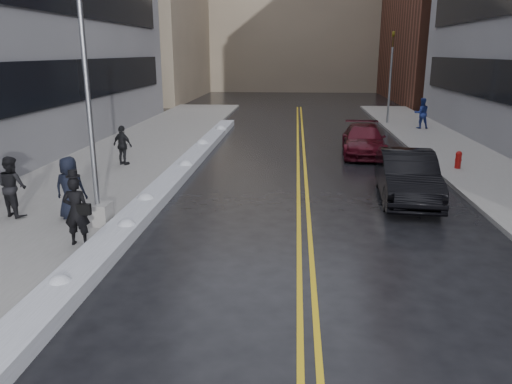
% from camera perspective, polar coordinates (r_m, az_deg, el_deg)
% --- Properties ---
extents(ground, '(160.00, 160.00, 0.00)m').
position_cam_1_polar(ground, '(12.19, -6.25, -7.81)').
color(ground, black).
rests_on(ground, ground).
extents(sidewalk_west, '(5.50, 50.00, 0.15)m').
position_cam_1_polar(sidewalk_west, '(22.92, -15.88, 3.10)').
color(sidewalk_west, gray).
rests_on(sidewalk_west, ground).
extents(sidewalk_east, '(4.00, 50.00, 0.15)m').
position_cam_1_polar(sidewalk_east, '(22.88, 24.39, 2.27)').
color(sidewalk_east, gray).
rests_on(sidewalk_east, ground).
extents(lane_line_left, '(0.12, 50.00, 0.01)m').
position_cam_1_polar(lane_line_left, '(21.52, 4.84, 2.66)').
color(lane_line_left, gold).
rests_on(lane_line_left, ground).
extents(lane_line_right, '(0.12, 50.00, 0.01)m').
position_cam_1_polar(lane_line_right, '(21.52, 5.64, 2.65)').
color(lane_line_right, gold).
rests_on(lane_line_right, ground).
extents(snow_ridge, '(0.90, 30.00, 0.34)m').
position_cam_1_polar(snow_ridge, '(20.08, -8.97, 2.06)').
color(snow_ridge, silver).
rests_on(snow_ridge, ground).
extents(building_west_far, '(14.00, 22.00, 18.00)m').
position_cam_1_polar(building_west_far, '(57.89, -14.10, 19.40)').
color(building_west_far, gray).
rests_on(building_west_far, ground).
extents(building_far, '(36.00, 16.00, 22.00)m').
position_cam_1_polar(building_far, '(71.23, 4.64, 20.64)').
color(building_far, gray).
rests_on(building_far, ground).
extents(lamppost, '(0.65, 0.65, 7.62)m').
position_cam_1_polar(lamppost, '(14.27, -18.25, 5.60)').
color(lamppost, gray).
rests_on(lamppost, sidewalk_west).
extents(fire_hydrant, '(0.26, 0.26, 0.73)m').
position_cam_1_polar(fire_hydrant, '(22.46, 22.13, 3.53)').
color(fire_hydrant, maroon).
rests_on(fire_hydrant, sidewalk_east).
extents(traffic_signal, '(0.16, 0.20, 6.00)m').
position_cam_1_polar(traffic_signal, '(35.56, 15.13, 12.87)').
color(traffic_signal, gray).
rests_on(traffic_signal, sidewalk_east).
extents(pedestrian_fedora, '(0.67, 0.46, 1.76)m').
position_cam_1_polar(pedestrian_fedora, '(13.18, -19.83, -2.07)').
color(pedestrian_fedora, black).
rests_on(pedestrian_fedora, sidewalk_west).
extents(pedestrian_b, '(1.09, 1.00, 1.80)m').
position_cam_1_polar(pedestrian_b, '(16.25, -26.09, 0.57)').
color(pedestrian_b, black).
rests_on(pedestrian_b, sidewalk_west).
extents(pedestrian_c, '(0.92, 0.62, 1.84)m').
position_cam_1_polar(pedestrian_c, '(15.31, -20.47, 0.43)').
color(pedestrian_c, black).
rests_on(pedestrian_c, sidewalk_west).
extents(pedestrian_d, '(1.07, 0.79, 1.69)m').
position_cam_1_polar(pedestrian_d, '(22.15, -14.99, 5.18)').
color(pedestrian_d, black).
rests_on(pedestrian_d, sidewalk_west).
extents(pedestrian_east, '(0.97, 0.78, 1.90)m').
position_cam_1_polar(pedestrian_east, '(33.61, 18.39, 8.54)').
color(pedestrian_east, navy).
rests_on(pedestrian_east, sidewalk_east).
extents(car_black, '(2.10, 5.11, 1.65)m').
position_cam_1_polar(car_black, '(17.49, 16.89, 1.74)').
color(car_black, black).
rests_on(car_black, ground).
extents(car_maroon, '(2.34, 5.05, 1.43)m').
position_cam_1_polar(car_maroon, '(24.92, 12.20, 5.83)').
color(car_maroon, '#3A0912').
rests_on(car_maroon, ground).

